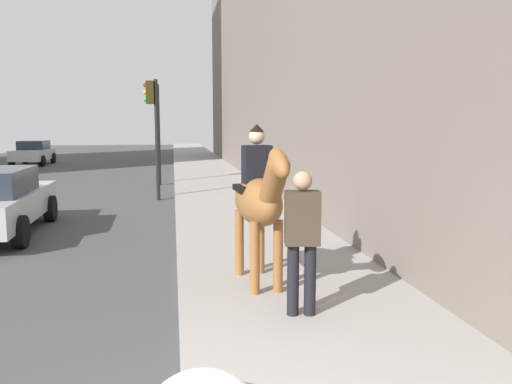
% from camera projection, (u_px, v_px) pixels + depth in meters
% --- Properties ---
extents(mounted_horse_near, '(2.15, 0.70, 2.23)m').
position_uv_depth(mounted_horse_near, '(259.00, 198.00, 6.89)').
color(mounted_horse_near, brown).
rests_on(mounted_horse_near, sidewalk_slab).
extents(pedestrian_greeting, '(0.31, 0.43, 1.70)m').
position_uv_depth(pedestrian_greeting, '(302.00, 234.00, 5.79)').
color(pedestrian_greeting, black).
rests_on(pedestrian_greeting, sidewalk_slab).
extents(car_near_lane, '(4.22, 1.89, 1.44)m').
position_uv_depth(car_near_lane, '(33.00, 152.00, 29.99)').
color(car_near_lane, silver).
rests_on(car_near_lane, ground).
extents(traffic_light_near_curb, '(0.20, 0.44, 3.74)m').
position_uv_depth(traffic_light_near_curb, '(154.00, 120.00, 15.47)').
color(traffic_light_near_curb, black).
rests_on(traffic_light_near_curb, ground).
extents(traffic_light_far_curb, '(0.20, 0.44, 3.92)m').
position_uv_depth(traffic_light_far_curb, '(156.00, 118.00, 19.47)').
color(traffic_light_far_curb, black).
rests_on(traffic_light_far_curb, ground).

